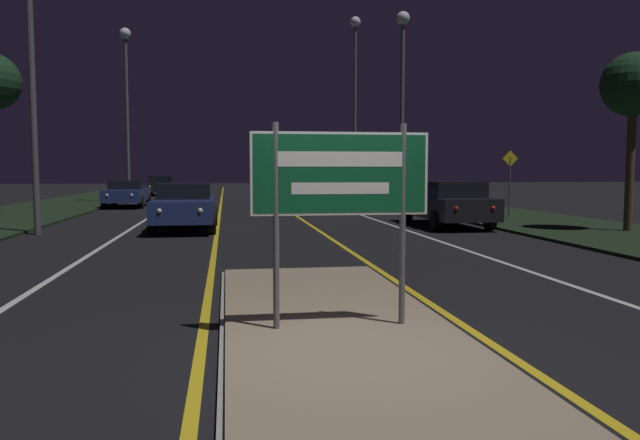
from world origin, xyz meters
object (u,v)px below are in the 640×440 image
at_px(highway_sign, 340,184).
at_px(car_approaching_0, 185,205).
at_px(streetlight_right_far, 355,75).
at_px(car_approaching_1, 127,193).
at_px(car_receding_1, 313,194).
at_px(car_approaching_2, 161,185).
at_px(streetlight_left_far, 126,84).
at_px(car_receding_0, 447,203).
at_px(streetlight_right_near, 402,77).
at_px(warning_sign, 510,177).

bearing_deg(highway_sign, car_approaching_0, 101.05).
relative_size(streetlight_right_far, car_approaching_0, 2.39).
bearing_deg(highway_sign, car_approaching_1, 103.58).
relative_size(car_receding_1, car_approaching_1, 0.95).
bearing_deg(car_approaching_2, car_approaching_1, -90.96).
bearing_deg(car_approaching_2, streetlight_right_far, -37.22).
relative_size(streetlight_left_far, car_receding_0, 1.95).
relative_size(streetlight_right_near, car_receding_1, 1.95).
relative_size(car_receding_1, car_approaching_2, 1.01).
xyz_separation_m(car_receding_1, car_approaching_2, (-8.54, 17.87, -0.03)).
xyz_separation_m(car_receding_1, car_approaching_1, (-8.78, 3.84, -0.05)).
xyz_separation_m(streetlight_right_near, car_approaching_0, (-8.76, -6.70, -5.05)).
bearing_deg(warning_sign, highway_sign, -121.22).
distance_m(streetlight_right_near, warning_sign, 6.61).
height_order(car_approaching_1, warning_sign, warning_sign).
distance_m(streetlight_left_far, warning_sign, 21.01).
bearing_deg(highway_sign, streetlight_right_near, 72.10).
distance_m(streetlight_left_far, streetlight_right_near, 15.57).
xyz_separation_m(streetlight_right_far, car_receding_0, (-0.50, -17.19, -6.65)).
bearing_deg(streetlight_left_far, car_receding_1, -37.38).
xyz_separation_m(car_approaching_1, warning_sign, (15.40, -9.80, 0.86)).
bearing_deg(streetlight_right_far, car_receding_0, -91.66).
height_order(highway_sign, streetlight_right_far, streetlight_right_far).
bearing_deg(car_approaching_1, streetlight_right_far, 20.77).
relative_size(highway_sign, car_approaching_1, 0.49).
distance_m(highway_sign, streetlight_right_near, 20.83).
xyz_separation_m(streetlight_left_far, car_receding_1, (9.17, -7.00, -5.68)).
distance_m(car_receding_0, warning_sign, 4.41).
xyz_separation_m(streetlight_left_far, streetlight_right_near, (12.74, -8.92, -0.63)).
xyz_separation_m(car_receding_0, car_approaching_2, (-11.74, 26.49, -0.03)).
distance_m(streetlight_left_far, car_approaching_1, 6.56).
bearing_deg(warning_sign, streetlight_left_far, 140.60).
bearing_deg(car_approaching_1, car_approaching_0, -73.90).
bearing_deg(streetlight_right_near, streetlight_left_far, 145.02).
xyz_separation_m(streetlight_left_far, car_approaching_1, (0.39, -3.17, -5.73)).
bearing_deg(warning_sign, car_approaching_1, 147.53).
distance_m(car_approaching_0, car_approaching_2, 26.69).
bearing_deg(streetlight_left_far, car_approaching_2, 86.72).
relative_size(streetlight_right_far, car_receding_1, 2.46).
xyz_separation_m(highway_sign, streetlight_right_far, (6.40, 29.92, 5.72)).
relative_size(car_receding_0, car_approaching_1, 1.04).
bearing_deg(streetlight_left_far, car_approaching_0, -75.70).
bearing_deg(car_approaching_2, streetlight_left_far, -93.28).
bearing_deg(warning_sign, car_receding_0, -142.18).
relative_size(streetlight_right_far, car_approaching_1, 2.34).
xyz_separation_m(car_approaching_1, car_approaching_2, (0.24, 14.03, 0.03)).
distance_m(streetlight_left_far, car_receding_1, 12.86).
relative_size(highway_sign, streetlight_right_near, 0.26).
bearing_deg(streetlight_right_far, streetlight_right_near, -90.65).
bearing_deg(highway_sign, warning_sign, 58.78).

